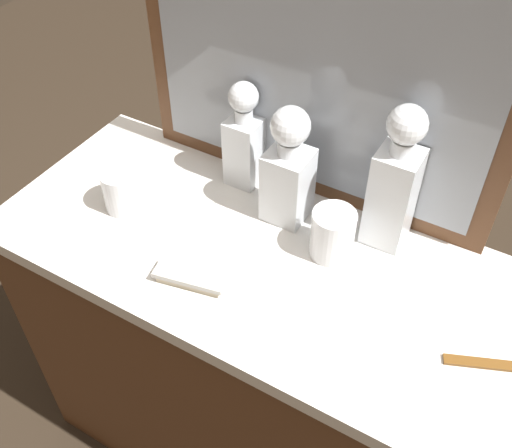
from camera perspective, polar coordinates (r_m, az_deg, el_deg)
name	(u,v)px	position (r m, az deg, el deg)	size (l,w,h in m)	color
ground_plane	(256,440)	(1.91, 0.00, -20.03)	(6.00, 6.00, 0.00)	#2D2319
dresser	(256,364)	(1.55, 0.00, -13.29)	(1.12, 0.50, 0.83)	brown
dresser_mirror	(319,37)	(1.16, 6.10, 17.42)	(0.80, 0.03, 0.74)	brown
crystal_decanter_far_left	(244,144)	(1.32, -1.14, 7.69)	(0.07, 0.07, 0.25)	white
crystal_decanter_far_right	(287,175)	(1.23, 2.96, 4.73)	(0.09, 0.09, 0.27)	white
crystal_decanter_center	(393,190)	(1.19, 13.08, 3.22)	(0.08, 0.08, 0.32)	white
crystal_tumbler_far_left	(123,191)	(1.32, -12.69, 3.09)	(0.09, 0.09, 0.10)	white
crystal_tumbler_front	(332,235)	(1.19, 7.35, -1.09)	(0.09, 0.09, 0.11)	white
silver_brush_center	(191,277)	(1.16, -6.29, -5.12)	(0.15, 0.08, 0.02)	#B7A88C
tortoiseshell_comb	(482,363)	(1.12, 20.86, -12.39)	(0.13, 0.07, 0.01)	brown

